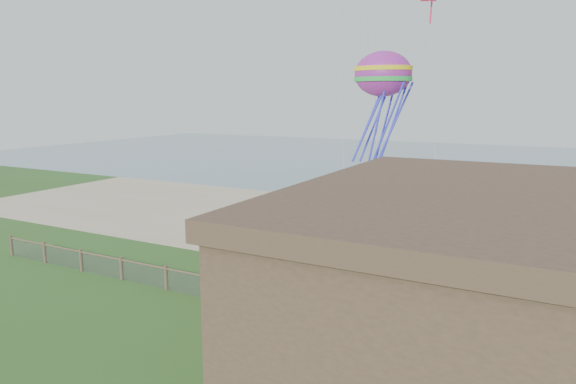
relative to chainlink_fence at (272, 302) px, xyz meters
The scene contains 7 objects.
ground 6.03m from the chainlink_fence, 90.00° to the right, with size 160.00×160.00×0.00m, color #33521C.
sand_beach 16.01m from the chainlink_fence, 90.00° to the left, with size 72.00×20.00×0.02m, color tan.
ocean 60.00m from the chainlink_fence, 90.00° to the left, with size 160.00×68.00×0.02m, color slate.
chainlink_fence is the anchor object (origin of this frame).
picnic_table 5.65m from the chainlink_fence, 11.10° to the right, with size 1.73×1.30×0.73m, color brown, non-canonical shape.
octopus_kite 14.32m from the chainlink_fence, 85.17° to the left, with size 3.50×2.47×7.21m, color #FF2836, non-canonical shape.
kite_red 18.81m from the chainlink_fence, 73.87° to the left, with size 1.08×0.70×2.00m, color #D5254E, non-canonical shape.
Camera 1 is at (10.55, -12.44, 9.30)m, focal length 32.00 mm.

